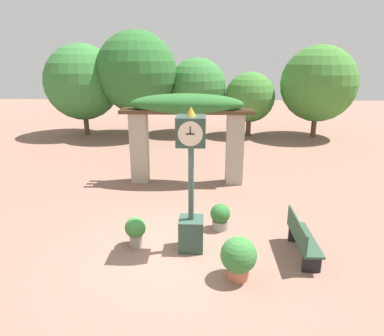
% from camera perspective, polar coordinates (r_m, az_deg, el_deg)
% --- Properties ---
extents(ground_plane, '(60.00, 60.00, 0.00)m').
position_cam_1_polar(ground_plane, '(8.14, -2.71, -13.59)').
color(ground_plane, '#8E6656').
extents(pedestal_clock, '(0.61, 0.66, 3.30)m').
position_cam_1_polar(pedestal_clock, '(7.51, -0.16, -2.48)').
color(pedestal_clock, '#2D473D').
rests_on(pedestal_clock, ground).
extents(pergola, '(4.51, 1.18, 3.12)m').
position_cam_1_polar(pergola, '(11.74, -0.89, 8.10)').
color(pergola, '#A89E89').
rests_on(pergola, ground).
extents(potted_plant_near_left, '(0.51, 0.51, 0.69)m').
position_cam_1_polar(potted_plant_near_left, '(8.92, 4.73, -7.99)').
color(potted_plant_near_left, gray).
rests_on(potted_plant_near_left, ground).
extents(potted_plant_near_right, '(0.73, 0.73, 0.89)m').
position_cam_1_polar(potted_plant_near_right, '(7.06, 7.76, -14.47)').
color(potted_plant_near_right, '#B26B4C').
rests_on(potted_plant_near_right, ground).
extents(potted_plant_far_left, '(0.49, 0.49, 0.72)m').
position_cam_1_polar(potted_plant_far_left, '(8.23, -9.39, -10.12)').
color(potted_plant_far_left, gray).
rests_on(potted_plant_far_left, ground).
extents(park_bench, '(0.42, 1.57, 0.89)m').
position_cam_1_polar(park_bench, '(8.12, 17.80, -11.03)').
color(park_bench, '#2D4C38').
rests_on(park_bench, ground).
extents(tree_line, '(17.07, 4.61, 5.71)m').
position_cam_1_polar(tree_line, '(19.42, -1.76, 14.22)').
color(tree_line, brown).
rests_on(tree_line, ground).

